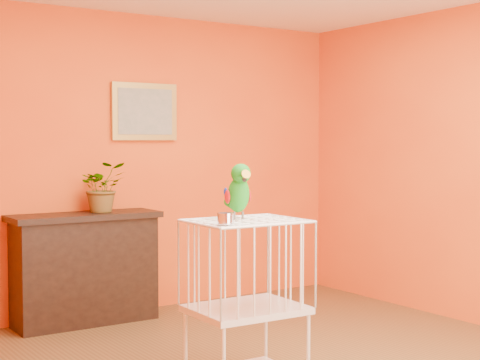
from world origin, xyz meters
TOP-DOWN VIEW (x-y plane):
  - room_shell at (0.00, 0.00)m, footprint 4.50×4.50m
  - console_cabinet at (-0.64, 2.04)m, footprint 1.22×0.44m
  - potted_plant at (-0.48, 2.03)m, footprint 0.43×0.47m
  - framed_picture at (0.00, 2.22)m, footprint 0.62×0.04m
  - birdcage at (-0.42, 0.01)m, footprint 0.67×0.52m
  - feed_cup at (-0.66, -0.14)m, footprint 0.09×0.09m
  - parrot at (-0.42, 0.09)m, footprint 0.18×0.31m

SIDE VIEW (x-z plane):
  - console_cabinet at x=-0.64m, z-range 0.00..0.91m
  - birdcage at x=-0.42m, z-range 0.02..1.04m
  - feed_cup at x=-0.66m, z-range 1.02..1.09m
  - potted_plant at x=-0.48m, z-range 0.90..1.23m
  - parrot at x=-0.42m, z-range 1.02..1.36m
  - room_shell at x=0.00m, z-range -0.67..3.83m
  - framed_picture at x=0.00m, z-range 1.50..2.00m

